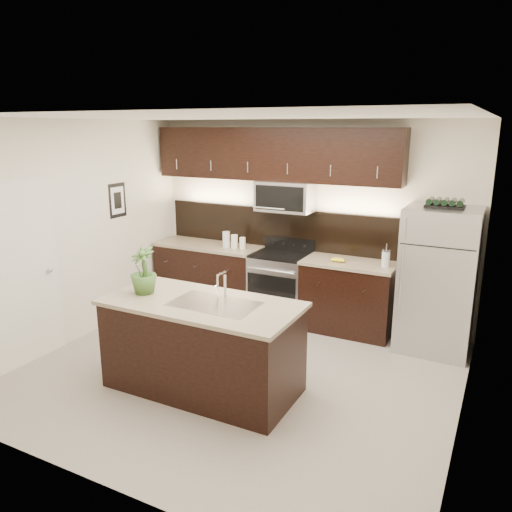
{
  "coord_description": "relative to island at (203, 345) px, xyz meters",
  "views": [
    {
      "loc": [
        2.44,
        -4.31,
        2.61
      ],
      "look_at": [
        -0.05,
        0.55,
        1.19
      ],
      "focal_mm": 35.0,
      "sensor_mm": 36.0,
      "label": 1
    }
  ],
  "objects": [
    {
      "name": "counter_run",
      "position": [
        -0.3,
        2.13,
        -0.0
      ],
      "size": [
        3.51,
        0.65,
        0.94
      ],
      "color": "black",
      "rests_on": "ground"
    },
    {
      "name": "french_press",
      "position": [
        1.32,
        2.08,
        0.58
      ],
      "size": [
        0.1,
        0.1,
        0.29
      ],
      "rotation": [
        0.0,
        0.0,
        -0.25
      ],
      "color": "silver",
      "rests_on": "counter_run"
    },
    {
      "name": "sink_faucet",
      "position": [
        0.15,
        0.01,
        0.48
      ],
      "size": [
        0.84,
        0.5,
        0.28
      ],
      "color": "silver",
      "rests_on": "island"
    },
    {
      "name": "bananas",
      "position": [
        0.68,
        2.05,
        0.5
      ],
      "size": [
        0.19,
        0.15,
        0.06
      ],
      "primitive_type": "ellipsoid",
      "rotation": [
        0.0,
        0.0,
        0.06
      ],
      "color": "yellow",
      "rests_on": "counter_run"
    },
    {
      "name": "plant",
      "position": [
        -0.67,
        -0.04,
        0.71
      ],
      "size": [
        0.33,
        0.33,
        0.49
      ],
      "primitive_type": "imported",
      "rotation": [
        0.0,
        0.0,
        -0.22
      ],
      "color": "#375D25",
      "rests_on": "island"
    },
    {
      "name": "upper_fixtures",
      "position": [
        -0.28,
        2.28,
        1.67
      ],
      "size": [
        3.49,
        0.4,
        1.66
      ],
      "color": "black",
      "rests_on": "counter_run"
    },
    {
      "name": "room_walls",
      "position": [
        0.04,
        0.4,
        1.22
      ],
      "size": [
        4.52,
        4.02,
        2.71
      ],
      "color": "silver",
      "rests_on": "ground"
    },
    {
      "name": "ground",
      "position": [
        0.15,
        0.44,
        -0.47
      ],
      "size": [
        4.5,
        4.5,
        0.0
      ],
      "primitive_type": "plane",
      "color": "gray",
      "rests_on": "ground"
    },
    {
      "name": "wine_rack",
      "position": [
        1.94,
        2.07,
        1.3
      ],
      "size": [
        0.42,
        0.26,
        0.1
      ],
      "color": "black",
      "rests_on": "refrigerator"
    },
    {
      "name": "island",
      "position": [
        0.0,
        0.0,
        0.0
      ],
      "size": [
        1.96,
        0.96,
        0.94
      ],
      "color": "black",
      "rests_on": "ground"
    },
    {
      "name": "refrigerator",
      "position": [
        1.94,
        2.07,
        0.39
      ],
      "size": [
        0.83,
        0.75,
        1.72
      ],
      "primitive_type": "cube",
      "color": "#B2B2B7",
      "rests_on": "ground"
    },
    {
      "name": "canisters",
      "position": [
        -0.84,
        2.09,
        0.57
      ],
      "size": [
        0.34,
        0.13,
        0.23
      ],
      "rotation": [
        0.0,
        0.0,
        0.13
      ],
      "color": "silver",
      "rests_on": "counter_run"
    }
  ]
}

